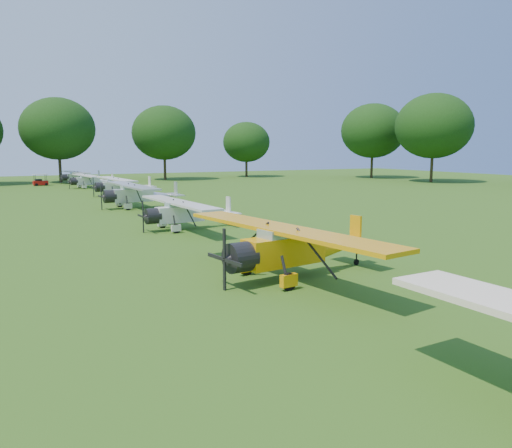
# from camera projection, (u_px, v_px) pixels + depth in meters

# --- Properties ---
(ground) EXTENTS (160.00, 160.00, 0.00)m
(ground) POSITION_uv_depth(u_px,v_px,m) (208.00, 241.00, 27.84)
(ground) COLOR #2B5214
(ground) RESTS_ON ground
(tree_belt) EXTENTS (137.36, 130.27, 14.52)m
(tree_belt) POSITION_uv_depth(u_px,v_px,m) (263.00, 97.00, 28.37)
(tree_belt) COLOR #2E2012
(tree_belt) RESTS_ON ground
(aircraft_2) EXTENTS (7.35, 11.64, 2.29)m
(aircraft_2) POSITION_uv_depth(u_px,v_px,m) (295.00, 244.00, 19.92)
(aircraft_2) COLOR orange
(aircraft_2) RESTS_ON ground
(aircraft_3) EXTENTS (6.35, 10.12, 1.99)m
(aircraft_3) POSITION_uv_depth(u_px,v_px,m) (187.00, 211.00, 32.01)
(aircraft_3) COLOR silver
(aircraft_3) RESTS_ON ground
(aircraft_4) EXTENTS (7.12, 11.34, 2.23)m
(aircraft_4) POSITION_uv_depth(u_px,v_px,m) (139.00, 193.00, 43.62)
(aircraft_4) COLOR silver
(aircraft_4) RESTS_ON ground
(aircraft_5) EXTENTS (6.71, 10.70, 2.10)m
(aircraft_5) POSITION_uv_depth(u_px,v_px,m) (122.00, 185.00, 54.84)
(aircraft_5) COLOR silver
(aircraft_5) RESTS_ON ground
(aircraft_6) EXTENTS (6.09, 9.67, 1.90)m
(aircraft_6) POSITION_uv_depth(u_px,v_px,m) (91.00, 180.00, 65.72)
(aircraft_6) COLOR silver
(aircraft_6) RESTS_ON ground
(aircraft_7) EXTENTS (6.16, 9.75, 1.92)m
(aircraft_7) POSITION_uv_depth(u_px,v_px,m) (80.00, 176.00, 74.83)
(aircraft_7) COLOR silver
(aircraft_7) RESTS_ON ground
(golf_cart) EXTENTS (2.03, 1.42, 1.61)m
(golf_cart) POSITION_uv_depth(u_px,v_px,m) (40.00, 182.00, 70.16)
(golf_cart) COLOR #AE0F0C
(golf_cart) RESTS_ON ground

